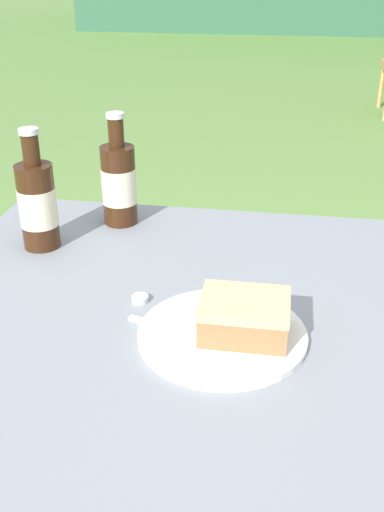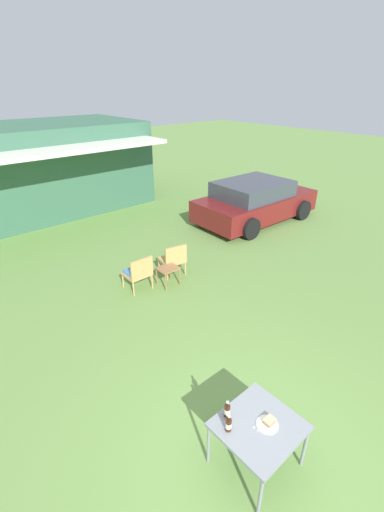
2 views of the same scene
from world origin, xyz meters
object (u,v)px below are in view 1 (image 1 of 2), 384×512
(cake_on_plate, at_px, (234,325))
(cola_bottle_near, at_px, (119,182))
(cola_bottle_far, at_px, (38,203))
(patio_table, at_px, (182,344))

(cake_on_plate, height_order, cola_bottle_near, cola_bottle_near)
(cake_on_plate, xyz_separation_m, cola_bottle_near, (-0.28, 0.39, 0.06))
(cola_bottle_near, relative_size, cola_bottle_far, 1.00)
(patio_table, xyz_separation_m, cola_bottle_far, (-0.31, 0.19, 0.15))
(cake_on_plate, xyz_separation_m, cola_bottle_far, (-0.40, 0.25, 0.06))
(cola_bottle_far, bearing_deg, patio_table, -31.89)
(cola_bottle_near, bearing_deg, cake_on_plate, -54.35)
(cake_on_plate, distance_m, cola_bottle_near, 0.48)
(cola_bottle_far, bearing_deg, cake_on_plate, -32.29)
(cake_on_plate, distance_m, cola_bottle_far, 0.48)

